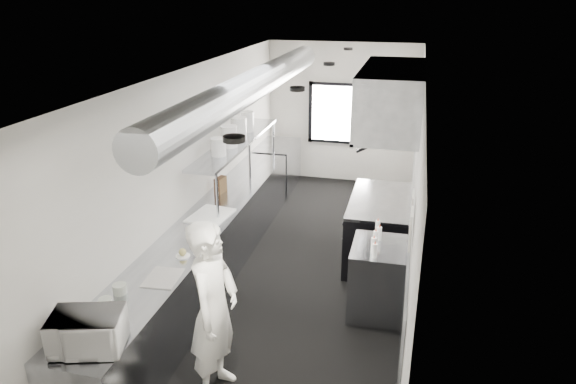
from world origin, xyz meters
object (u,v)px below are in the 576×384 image
Objects in this scene: small_plate at (183,256)px; squeeze_bottle_a at (375,251)px; knife_block at (221,185)px; prep_counter at (207,251)px; plate_stack_d at (247,121)px; plate_stack_c at (239,129)px; line_cook at (214,310)px; range at (378,229)px; squeeze_bottle_c at (376,238)px; bottle_station at (378,279)px; plate_stack_a at (218,147)px; exhaust_hood at (391,98)px; squeeze_bottle_b at (374,245)px; pass_shelf at (237,143)px; squeeze_bottle_e at (378,227)px; plate_stack_b at (229,136)px; microwave at (87,332)px; deli_tub_a at (120,289)px; deli_tub_b at (106,303)px; far_work_table at (277,166)px; cutting_board at (210,215)px; squeeze_bottle_d at (379,234)px.

squeeze_bottle_a is at bearing 13.10° from small_plate.
prep_counter is at bearing -71.09° from knife_block.
plate_stack_c is at bearing -86.30° from plate_stack_d.
plate_stack_d is at bearing 93.73° from small_plate.
line_cook is at bearing -75.42° from plate_stack_c.
range is 9.80× the size of small_plate.
squeeze_bottle_c is (-0.02, 0.34, -0.00)m from squeeze_bottle_a.
plate_stack_a reaches higher than bottle_station.
exhaust_hood is 6.74× the size of plate_stack_d.
squeeze_bottle_b is (2.23, -0.38, 0.54)m from prep_counter.
range is 4.90× the size of plate_stack_d.
bottle_station is at bearing 20.15° from small_plate.
squeeze_bottle_e is at bearing -30.80° from pass_shelf.
plate_stack_b is (-0.05, 1.17, 1.28)m from prep_counter.
pass_shelf is 2.58m from small_plate.
line_cook is 3.34m from plate_stack_b.
plate_stack_d is 1.89× the size of squeeze_bottle_e.
line_cook is 1.13m from microwave.
deli_tub_a is at bearing 86.92° from line_cook.
pass_shelf is at bearing 16.43° from line_cook.
pass_shelf is 0.38m from plate_stack_b.
deli_tub_b is at bearing -125.97° from exhaust_hood.
microwave is (0.05, -6.38, 0.61)m from far_work_table.
deli_tub_a is (-0.11, -3.36, -0.59)m from pass_shelf.
squeeze_bottle_e is (-0.02, 0.64, -0.00)m from squeeze_bottle_a.
cutting_board is at bearing -154.71° from exhaust_hood.
squeeze_bottle_d reaches higher than small_plate.
plate_stack_b is at bearing 93.68° from cutting_board.
far_work_table is at bearing 88.45° from deli_tub_a.
deli_tub_b is 2.26m from cutting_board.
range reaches higher than small_plate.
squeeze_bottle_d is 0.98× the size of squeeze_bottle_e.
line_cook reaches higher than pass_shelf.
plate_stack_c is (-0.05, 1.43, 0.83)m from cutting_board.
exhaust_hood reaches higher than small_plate.
squeeze_bottle_e is (1.36, 2.08, 0.07)m from line_cook.
cutting_board is at bearing -83.71° from plate_stack_a.
bottle_station is at bearing -35.99° from pass_shelf.
knife_block is at bearing -123.40° from plate_stack_b.
squeeze_bottle_c is (2.39, 1.95, 0.04)m from deli_tub_b.
pass_shelf reaches higher than prep_counter.
bottle_station is 2.35m from small_plate.
far_work_table is 2.49m from plate_stack_c.
exhaust_hood is 1.95m from squeeze_bottle_c.
plate_stack_b reaches higher than deli_tub_a.
plate_stack_a is (-0.09, 3.41, 0.63)m from microwave.
cutting_board is at bearing -68.41° from knife_block.
plate_stack_c is (-0.03, 1.58, 1.29)m from prep_counter.
squeeze_bottle_a reaches higher than small_plate.
small_plate is 0.66× the size of plate_stack_a.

